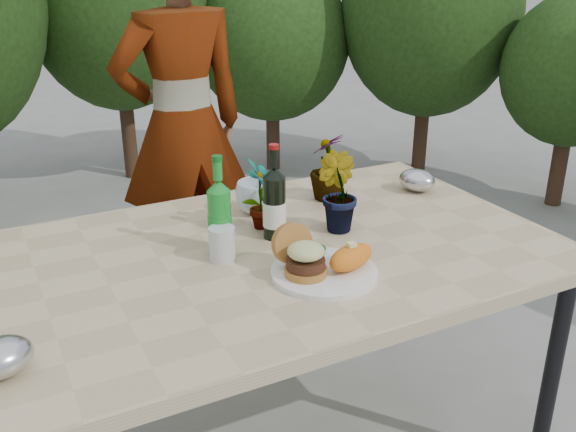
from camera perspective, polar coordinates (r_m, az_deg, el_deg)
name	(u,v)px	position (r m, az deg, el deg)	size (l,w,h in m)	color
patio_table	(275,267)	(1.85, -1.14, -4.52)	(1.60, 1.00, 0.75)	tan
shrub_hedge	(121,44)	(3.27, -14.63, 14.59)	(6.77, 4.96, 2.26)	#382316
dinner_plate	(324,273)	(1.68, 3.23, -5.05)	(0.28, 0.28, 0.01)	white
burger_stack	(302,256)	(1.64, 1.28, -3.55)	(0.11, 0.16, 0.11)	#B7722D
sweet_potato	(351,257)	(1.68, 5.62, -3.66)	(0.15, 0.08, 0.06)	orange
grilled_veg	(313,251)	(1.75, 2.20, -3.09)	(0.08, 0.05, 0.03)	olive
wine_bottle	(274,204)	(1.85, -1.22, 1.06)	(0.07, 0.07, 0.28)	black
sparkling_water	(220,217)	(1.78, -6.09, -0.13)	(0.07, 0.07, 0.28)	#188627
plastic_cup	(222,244)	(1.75, -5.87, -2.48)	(0.07, 0.07, 0.10)	silver
seedling_left	(260,195)	(1.91, -2.49, 1.92)	(0.12, 0.08, 0.22)	#23531C
seedling_mid	(337,192)	(1.91, 4.36, 2.10)	(0.13, 0.10, 0.24)	#2A551D
seedling_right	(329,167)	(2.15, 3.62, 4.37)	(0.13, 0.13, 0.23)	#2A5B1F
blue_bowl	(256,197)	(2.05, -2.83, 1.67)	(0.13, 0.13, 0.10)	silver
foil_packet_left	(0,357)	(1.42, -24.22, -11.40)	(0.13, 0.11, 0.08)	#B2B4B9
foil_packet_right	(417,180)	(2.29, 11.39, 3.15)	(0.13, 0.11, 0.08)	#B8BAC0
person	(182,127)	(2.84, -9.37, 7.84)	(0.60, 0.40, 1.65)	#9D614E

